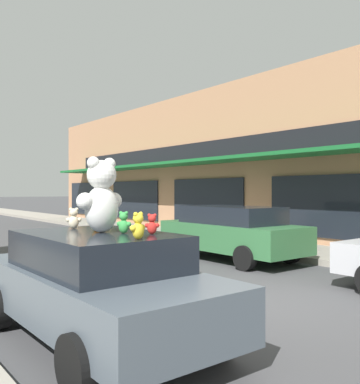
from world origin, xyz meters
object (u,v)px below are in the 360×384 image
(plush_art_car, at_px, (97,283))
(teddy_bear_orange, at_px, (97,217))
(teddy_bear_yellow, at_px, (138,226))
(teddy_bear_brown, at_px, (138,226))
(teddy_bear_cream, at_px, (74,218))
(parked_car_far_center, at_px, (231,231))
(teddy_bear_green, at_px, (124,223))
(teddy_bear_red, at_px, (152,224))
(teddy_bear_giant, at_px, (101,196))

(plush_art_car, distance_m, teddy_bear_orange, 0.92)
(teddy_bear_yellow, distance_m, teddy_bear_brown, 0.26)
(plush_art_car, relative_size, teddy_bear_cream, 13.68)
(teddy_bear_orange, distance_m, parked_car_far_center, 6.40)
(plush_art_car, distance_m, parked_car_far_center, 6.73)
(plush_art_car, height_order, teddy_bear_orange, teddy_bear_orange)
(teddy_bear_green, xyz_separation_m, teddy_bear_brown, (-0.07, -0.45, -0.01))
(teddy_bear_yellow, distance_m, parked_car_far_center, 7.26)
(teddy_bear_green, bearing_deg, plush_art_car, 14.83)
(teddy_bear_orange, height_order, teddy_bear_red, teddy_bear_orange)
(teddy_bear_giant, relative_size, teddy_bear_red, 3.81)
(teddy_bear_green, distance_m, teddy_bear_red, 0.37)
(teddy_bear_giant, relative_size, teddy_bear_orange, 2.68)
(teddy_bear_orange, bearing_deg, plush_art_car, 41.67)
(teddy_bear_giant, distance_m, teddy_bear_cream, 0.79)
(teddy_bear_green, bearing_deg, teddy_bear_brown, 141.88)
(teddy_bear_giant, xyz_separation_m, parked_car_far_center, (5.69, 3.42, -1.03))
(teddy_bear_giant, xyz_separation_m, teddy_bear_green, (0.16, -0.28, -0.33))
(plush_art_car, relative_size, teddy_bear_giant, 4.21)
(teddy_bear_brown, bearing_deg, teddy_bear_green, -88.60)
(teddy_bear_red, bearing_deg, plush_art_car, -14.19)
(teddy_bear_yellow, bearing_deg, teddy_bear_giant, -109.64)
(plush_art_car, xyz_separation_m, teddy_bear_yellow, (0.03, -0.93, 0.78))
(teddy_bear_red, height_order, parked_car_far_center, teddy_bear_red)
(teddy_bear_brown, bearing_deg, teddy_bear_giant, -72.45)
(teddy_bear_red, bearing_deg, teddy_bear_green, -17.09)
(teddy_bear_cream, xyz_separation_m, teddy_bear_brown, (0.15, -1.46, -0.02))
(teddy_bear_brown, xyz_separation_m, teddy_bear_red, (0.30, 0.16, 0.00))
(teddy_bear_giant, xyz_separation_m, teddy_bear_brown, (0.09, -0.74, -0.34))
(teddy_bear_cream, relative_size, teddy_bear_brown, 1.19)
(teddy_bear_green, distance_m, teddy_bear_brown, 0.46)
(teddy_bear_orange, xyz_separation_m, teddy_bear_cream, (-0.18, 0.36, -0.03))
(parked_car_far_center, bearing_deg, teddy_bear_red, -142.96)
(teddy_bear_orange, height_order, teddy_bear_yellow, teddy_bear_orange)
(teddy_bear_cream, distance_m, teddy_bear_yellow, 1.68)
(plush_art_car, bearing_deg, parked_car_far_center, 30.28)
(teddy_bear_green, height_order, teddy_bear_brown, teddy_bear_green)
(teddy_bear_cream, bearing_deg, teddy_bear_green, 121.27)
(plush_art_car, height_order, teddy_bear_red, teddy_bear_red)
(teddy_bear_brown, bearing_deg, teddy_bear_red, -141.22)
(teddy_bear_green, distance_m, teddy_bear_cream, 1.03)
(teddy_bear_orange, bearing_deg, teddy_bear_yellow, 62.00)
(teddy_bear_green, bearing_deg, parked_car_far_center, -85.13)
(teddy_bear_giant, xyz_separation_m, teddy_bear_orange, (0.12, 0.36, -0.29))
(teddy_bear_yellow, bearing_deg, teddy_bear_cream, -106.50)
(teddy_bear_red, bearing_deg, teddy_bear_orange, -38.99)
(teddy_bear_cream, distance_m, teddy_bear_brown, 1.47)
(teddy_bear_green, xyz_separation_m, teddy_bear_red, (0.23, -0.29, -0.01))
(teddy_bear_giant, relative_size, teddy_bear_yellow, 3.19)
(teddy_bear_green, bearing_deg, teddy_bear_cream, -16.65)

